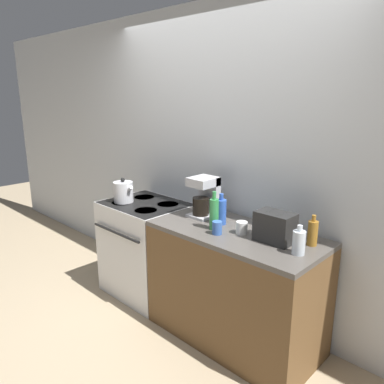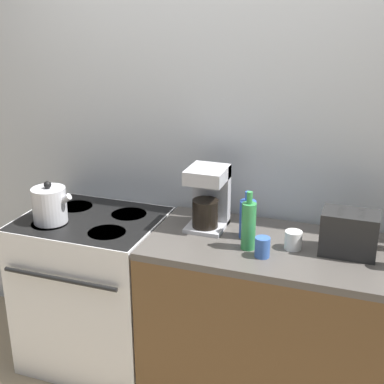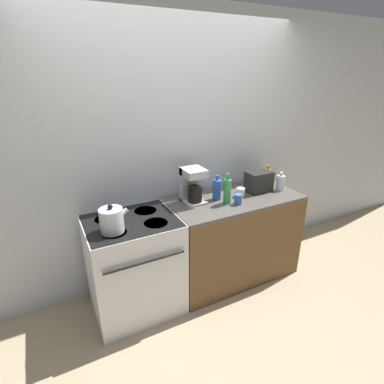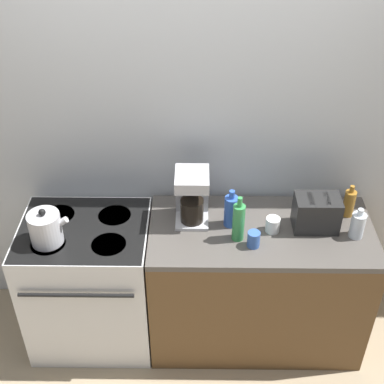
{
  "view_description": "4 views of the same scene",
  "coord_description": "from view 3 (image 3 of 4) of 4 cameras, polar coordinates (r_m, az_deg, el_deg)",
  "views": [
    {
      "loc": [
        2.02,
        -1.76,
        1.88
      ],
      "look_at": [
        -0.01,
        0.35,
        1.09
      ],
      "focal_mm": 35.0,
      "sensor_mm": 36.0,
      "label": 1
    },
    {
      "loc": [
        0.84,
        -2.03,
        2.03
      ],
      "look_at": [
        -0.02,
        0.39,
        1.08
      ],
      "focal_mm": 50.0,
      "sensor_mm": 36.0,
      "label": 2
    },
    {
      "loc": [
        -1.13,
        -1.87,
        2.04
      ],
      "look_at": [
        0.0,
        0.33,
        1.03
      ],
      "focal_mm": 28.0,
      "sensor_mm": 36.0,
      "label": 3
    },
    {
      "loc": [
        0.09,
        -2.05,
        2.9
      ],
      "look_at": [
        0.06,
        0.33,
        1.15
      ],
      "focal_mm": 50.0,
      "sensor_mm": 36.0,
      "label": 4
    }
  ],
  "objects": [
    {
      "name": "bottle_clear",
      "position": [
        3.2,
        16.49,
        1.74
      ],
      "size": [
        0.08,
        0.08,
        0.19
      ],
      "color": "silver",
      "rests_on": "counter_block"
    },
    {
      "name": "bottle_green",
      "position": [
        2.76,
        6.73,
        0.16
      ],
      "size": [
        0.07,
        0.07,
        0.29
      ],
      "color": "#338C47",
      "rests_on": "counter_block"
    },
    {
      "name": "ground_plane",
      "position": [
        2.99,
        3.02,
        -20.87
      ],
      "size": [
        12.0,
        12.0,
        0.0
      ],
      "primitive_type": "plane",
      "color": "tan"
    },
    {
      "name": "counter_block",
      "position": [
        3.14,
        7.7,
        -8.49
      ],
      "size": [
        1.31,
        0.64,
        0.89
      ],
      "color": "brown",
      "rests_on": "ground_plane"
    },
    {
      "name": "stove",
      "position": [
        2.75,
        -10.88,
        -13.43
      ],
      "size": [
        0.76,
        0.65,
        0.89
      ],
      "color": "silver",
      "rests_on": "ground_plane"
    },
    {
      "name": "bottle_amber",
      "position": [
        3.32,
        14.17,
        2.9
      ],
      "size": [
        0.07,
        0.07,
        0.21
      ],
      "color": "#9E6B23",
      "rests_on": "counter_block"
    },
    {
      "name": "kettle",
      "position": [
        2.35,
        -15.02,
        -5.2
      ],
      "size": [
        0.23,
        0.18,
        0.23
      ],
      "color": "silver",
      "rests_on": "stove"
    },
    {
      "name": "coffee_maker",
      "position": [
        2.76,
        0.12,
        1.46
      ],
      "size": [
        0.19,
        0.22,
        0.33
      ],
      "color": "#B7B7BC",
      "rests_on": "counter_block"
    },
    {
      "name": "cup_blue",
      "position": [
        2.78,
        8.79,
        -1.35
      ],
      "size": [
        0.07,
        0.07,
        0.1
      ],
      "color": "#3860B2",
      "rests_on": "counter_block"
    },
    {
      "name": "bottle_blue",
      "position": [
        2.84,
        4.76,
        0.51
      ],
      "size": [
        0.08,
        0.08,
        0.24
      ],
      "color": "#2D56B7",
      "rests_on": "counter_block"
    },
    {
      "name": "wall_back",
      "position": [
        2.9,
        -3.41,
        7.35
      ],
      "size": [
        8.0,
        0.05,
        2.6
      ],
      "color": "silver",
      "rests_on": "ground_plane"
    },
    {
      "name": "cup_white",
      "position": [
        2.95,
        9.21,
        -0.08
      ],
      "size": [
        0.08,
        0.08,
        0.09
      ],
      "color": "white",
      "rests_on": "counter_block"
    },
    {
      "name": "toaster",
      "position": [
        3.1,
        12.59,
        1.97
      ],
      "size": [
        0.26,
        0.17,
        0.21
      ],
      "color": "black",
      "rests_on": "counter_block"
    }
  ]
}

